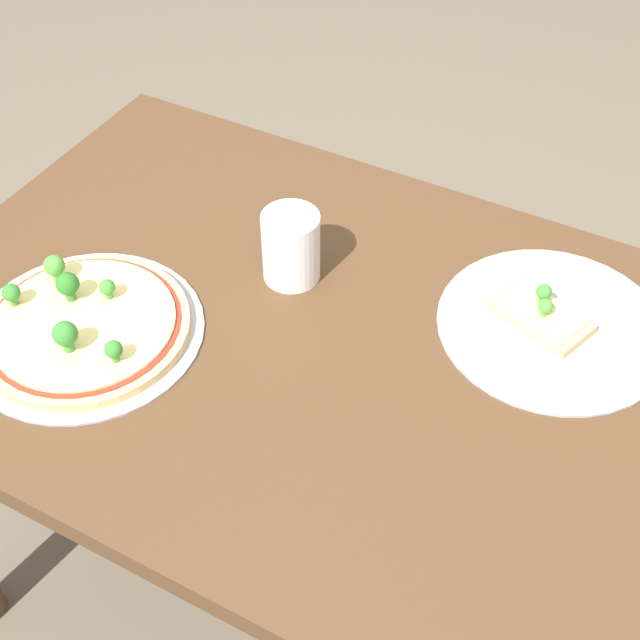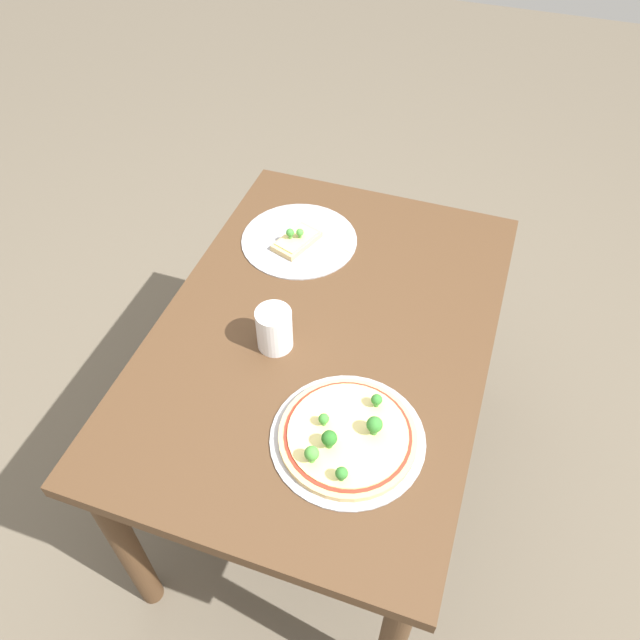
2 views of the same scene
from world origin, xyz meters
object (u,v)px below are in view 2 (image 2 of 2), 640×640
object	(u,v)px
dining_table	(324,355)
pizza_tray_whole	(348,436)
drinking_cup	(274,329)
pizza_tray_slice	(298,240)

from	to	relation	value
dining_table	pizza_tray_whole	distance (m)	0.33
drinking_cup	dining_table	bearing A→B (deg)	131.09
pizza_tray_slice	pizza_tray_whole	bearing A→B (deg)	29.42
dining_table	pizza_tray_whole	xyz separation A→B (m)	(0.27, 0.14, 0.11)
drinking_cup	pizza_tray_slice	bearing A→B (deg)	-168.06
pizza_tray_whole	drinking_cup	bearing A→B (deg)	-129.12
dining_table	pizza_tray_slice	distance (m)	0.35
pizza_tray_whole	pizza_tray_slice	bearing A→B (deg)	-150.58
pizza_tray_whole	drinking_cup	world-z (taller)	drinking_cup
dining_table	pizza_tray_slice	world-z (taller)	pizza_tray_slice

